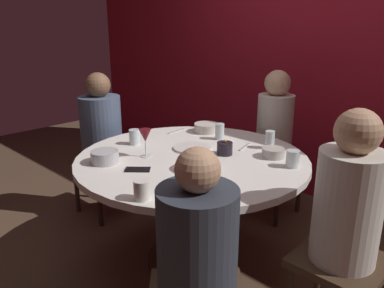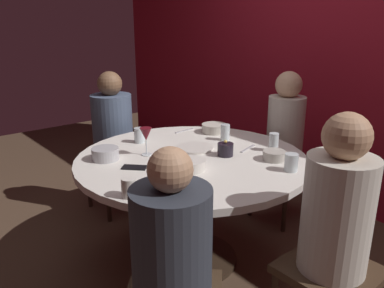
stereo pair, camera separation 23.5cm
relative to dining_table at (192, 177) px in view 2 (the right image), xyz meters
name	(u,v)px [view 2 (the right image)]	position (x,y,z in m)	size (l,w,h in m)	color
ground_plane	(192,259)	(0.00, 0.00, -0.60)	(8.00, 8.00, 0.00)	#4C3828
back_wall	(334,52)	(0.00, 1.54, 0.70)	(6.00, 0.10, 2.60)	maroon
dining_table	(192,177)	(0.00, 0.00, 0.00)	(1.43, 1.43, 0.74)	silver
seated_diner_left	(113,127)	(-1.00, 0.00, 0.12)	(0.40, 0.40, 1.17)	#3F2D1E
seated_diner_back	(285,131)	(0.00, 0.95, 0.13)	(0.40, 0.40, 1.19)	#3F2D1E
seated_diner_right	(337,215)	(0.98, 0.00, 0.13)	(0.40, 0.40, 1.20)	#3F2D1E
seated_diner_front_right	(172,250)	(0.67, -0.67, 0.09)	(0.57, 0.57, 1.11)	#3F2D1E
candle_holder	(225,149)	(0.12, 0.17, 0.18)	(0.10, 0.10, 0.10)	black
wine_glass	(146,135)	(-0.20, -0.20, 0.27)	(0.08, 0.08, 0.18)	silver
dinner_plate	(194,148)	(-0.10, 0.11, 0.15)	(0.25, 0.25, 0.01)	silver
cell_phone	(134,167)	(-0.06, -0.38, 0.14)	(0.07, 0.14, 0.01)	black
bowl_serving_large	(105,154)	(-0.29, -0.44, 0.18)	(0.16, 0.16, 0.07)	#B7B7BC
bowl_salad_center	(214,128)	(-0.30, 0.48, 0.17)	(0.19, 0.19, 0.06)	beige
bowl_small_white	(274,155)	(0.37, 0.34, 0.17)	(0.14, 0.14, 0.06)	#B2ADA3
bowl_sauce_side	(190,165)	(0.16, -0.15, 0.17)	(0.17, 0.17, 0.06)	silver
cup_near_candle	(274,142)	(0.26, 0.47, 0.20)	(0.06, 0.06, 0.12)	silver
cup_by_left_diner	(225,132)	(-0.11, 0.40, 0.20)	(0.06, 0.06, 0.11)	silver
cup_by_right_diner	(291,162)	(0.54, 0.27, 0.19)	(0.08, 0.08, 0.10)	silver
cup_center_front	(174,185)	(0.38, -0.43, 0.20)	(0.08, 0.08, 0.11)	#B2ADA3
cup_far_edge	(139,135)	(-0.45, -0.09, 0.19)	(0.07, 0.07, 0.10)	silver
cup_beside_wine	(129,188)	(0.25, -0.60, 0.19)	(0.08, 0.08, 0.10)	silver
fork_near_plate	(184,131)	(-0.48, 0.33, 0.14)	(0.02, 0.18, 0.01)	#B7B7BC
knife_near_plate	(248,149)	(0.13, 0.37, 0.14)	(0.02, 0.18, 0.01)	#B7B7BC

